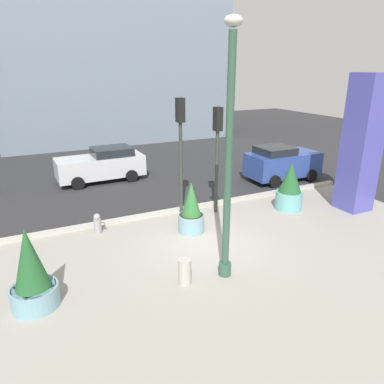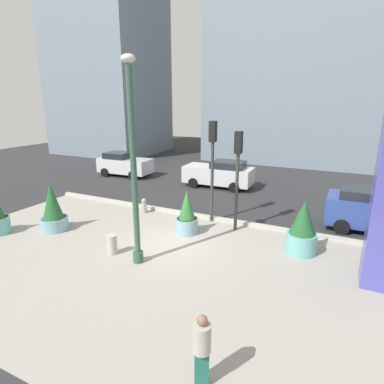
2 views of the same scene
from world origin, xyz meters
The scene contains 15 objects.
ground_plane centered at (0.00, 4.00, 0.00)m, with size 60.00×60.00×0.00m, color #2D2D30.
plaza_pavement centered at (0.00, -2.00, 0.00)m, with size 18.00×10.00×0.02m, color #9E998E.
curb_strip centered at (0.00, 3.12, 0.08)m, with size 18.00×0.24×0.16m, color #B7B2A8.
lamp_post centered at (-0.34, -1.85, 3.32)m, with size 0.44×0.44×6.81m.
potted_plant_near_right centered at (4.68, 1.36, 0.93)m, with size 1.11×1.11×2.03m.
potted_plant_mid_plaza centered at (0.05, 1.18, 0.80)m, with size 0.95×0.95×1.89m.
potted_plant_by_pillar centered at (-5.32, -1.03, 0.91)m, with size 1.15×1.15×2.13m.
fire_hydrant centered at (-3.04, 2.54, 0.37)m, with size 0.36×0.26×0.75m.
concrete_bollard centered at (-1.56, -1.75, 0.38)m, with size 0.36×0.36×0.75m, color #B2ADA3.
traffic_light_far_side centered at (0.44, 2.96, 3.10)m, with size 0.28×0.42×4.62m.
traffic_light_corner centered at (1.78, 2.45, 2.91)m, with size 0.28×0.42×4.27m.
car_passing_lane centered at (-1.46, 8.86, 0.87)m, with size 4.47×2.12×1.73m.
car_intersection centered at (7.13, 4.86, 0.93)m, with size 3.86×2.09×1.84m.
car_curb_east centered at (-9.00, 8.80, 0.86)m, with size 3.99×2.14×1.72m.
pedestrian_on_sidewalk centered at (3.72, -5.47, 0.89)m, with size 0.49×0.49×1.60m.
Camera 2 is at (5.80, -10.19, 5.51)m, focal length 30.07 mm.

